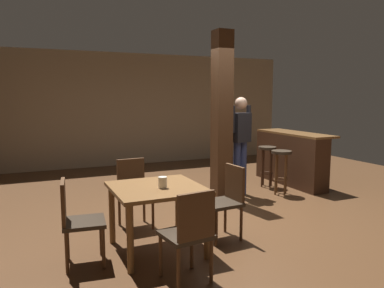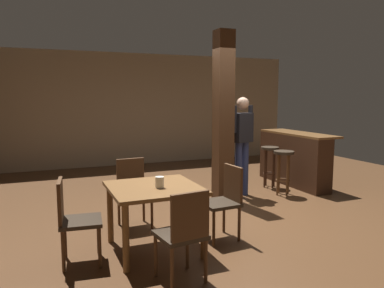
{
  "view_description": "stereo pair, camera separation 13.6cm",
  "coord_description": "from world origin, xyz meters",
  "views": [
    {
      "loc": [
        -2.74,
        -4.81,
        1.74
      ],
      "look_at": [
        -0.57,
        0.06,
        1.05
      ],
      "focal_mm": 35.0,
      "sensor_mm": 36.0,
      "label": 1
    },
    {
      "loc": [
        -2.62,
        -4.86,
        1.74
      ],
      "look_at": [
        -0.57,
        0.06,
        1.05
      ],
      "focal_mm": 35.0,
      "sensor_mm": 36.0,
      "label": 2
    }
  ],
  "objects": [
    {
      "name": "dining_table",
      "position": [
        -1.44,
        -0.93,
        0.62
      ],
      "size": [
        0.98,
        0.98,
        0.74
      ],
      "color": "brown",
      "rests_on": "ground_plane"
    },
    {
      "name": "bar_stool_near",
      "position": [
        1.35,
        0.5,
        0.59
      ],
      "size": [
        0.35,
        0.35,
        0.78
      ],
      "color": "#2D2319",
      "rests_on": "ground_plane"
    },
    {
      "name": "napkin_cup",
      "position": [
        -1.41,
        -1.02,
        0.8
      ],
      "size": [
        0.1,
        0.1,
        0.12
      ],
      "primitive_type": "cylinder",
      "color": "silver",
      "rests_on": "dining_table"
    },
    {
      "name": "wall_back",
      "position": [
        0.0,
        4.5,
        1.4
      ],
      "size": [
        8.0,
        0.1,
        2.8
      ],
      "primitive_type": "cube",
      "color": "gray",
      "rests_on": "ground_plane"
    },
    {
      "name": "bar_counter",
      "position": [
        2.0,
        1.07,
        0.52
      ],
      "size": [
        0.56,
        1.79,
        1.03
      ],
      "color": "brown",
      "rests_on": "ground_plane"
    },
    {
      "name": "pillar",
      "position": [
        0.24,
        0.67,
        1.4
      ],
      "size": [
        0.28,
        0.28,
        2.8
      ],
      "primitive_type": "cube",
      "color": "#422816",
      "rests_on": "ground_plane"
    },
    {
      "name": "ground_plane",
      "position": [
        0.0,
        0.0,
        0.0
      ],
      "size": [
        10.8,
        10.8,
        0.0
      ],
      "primitive_type": "plane",
      "color": "#4C301C"
    },
    {
      "name": "bar_stool_mid",
      "position": [
        1.46,
        1.08,
        0.58
      ],
      "size": [
        0.34,
        0.34,
        0.78
      ],
      "color": "#2D2319",
      "rests_on": "ground_plane"
    },
    {
      "name": "chair_east",
      "position": [
        -0.55,
        -0.93,
        0.51
      ],
      "size": [
        0.45,
        0.45,
        0.89
      ],
      "color": "#2D2319",
      "rests_on": "ground_plane"
    },
    {
      "name": "chair_north",
      "position": [
        -1.47,
        -0.04,
        0.51
      ],
      "size": [
        0.44,
        0.44,
        0.89
      ],
      "color": "#2D2319",
      "rests_on": "ground_plane"
    },
    {
      "name": "chair_west",
      "position": [
        -2.32,
        -0.96,
        0.51
      ],
      "size": [
        0.47,
        0.47,
        0.89
      ],
      "color": "#2D2319",
      "rests_on": "ground_plane"
    },
    {
      "name": "standing_person",
      "position": [
        0.65,
        0.73,
        1.0
      ],
      "size": [
        0.47,
        0.28,
        1.72
      ],
      "color": "black",
      "rests_on": "ground_plane"
    },
    {
      "name": "chair_south",
      "position": [
        -1.42,
        -1.78,
        0.51
      ],
      "size": [
        0.47,
        0.47,
        0.89
      ],
      "color": "#2D2319",
      "rests_on": "ground_plane"
    }
  ]
}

